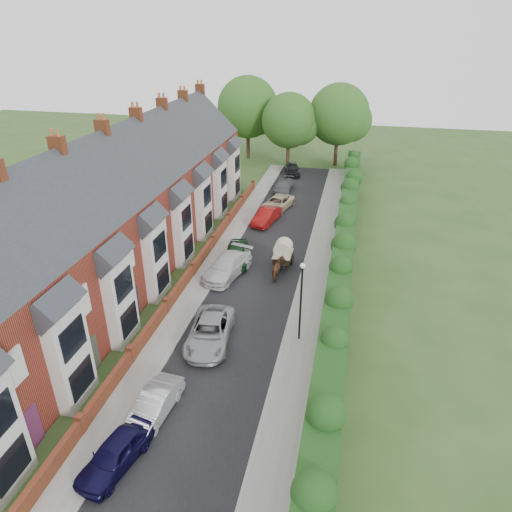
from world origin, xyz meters
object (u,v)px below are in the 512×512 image
at_px(lamppost, 301,293).
at_px(car_silver_a, 154,404).
at_px(car_navy, 115,454).
at_px(car_green, 237,254).
at_px(car_red, 266,216).
at_px(horse, 278,270).
at_px(car_black, 292,169).
at_px(car_grey, 284,186).
at_px(horse_cart, 283,251).
at_px(car_silver_b, 210,332).
at_px(car_white, 227,266).
at_px(car_beige, 277,203).

distance_m(lamppost, car_silver_a, 9.74).
distance_m(car_navy, car_green, 18.92).
xyz_separation_m(car_red, horse, (2.93, -10.12, 0.08)).
relative_size(car_silver_a, car_black, 0.92).
bearing_deg(horse, car_silver_a, 74.40).
xyz_separation_m(car_grey, horse_cart, (2.80, -17.28, 0.65)).
distance_m(car_silver_b, car_green, 10.06).
height_order(car_navy, car_silver_b, car_silver_b).
relative_size(car_silver_a, horse_cart, 1.24).
distance_m(car_silver_a, car_white, 13.85).
relative_size(car_green, horse, 2.38).
bearing_deg(car_white, car_grey, 100.94).
distance_m(car_silver_a, car_red, 24.23).
distance_m(car_black, horse, 25.96).
bearing_deg(car_red, car_beige, 95.67).
xyz_separation_m(lamppost, car_grey, (-5.27, 26.12, -2.66)).
bearing_deg(car_silver_a, car_navy, -93.31).
bearing_deg(car_grey, car_black, 91.49).
bearing_deg(car_grey, car_silver_b, -88.11).
height_order(car_black, horse, horse).
xyz_separation_m(car_white, horse, (3.80, 0.26, 0.02)).
relative_size(lamppost, car_silver_a, 1.34).
bearing_deg(car_green, car_red, 75.29).
bearing_deg(car_silver_b, horse, 65.73).
relative_size(car_red, horse_cart, 1.36).
relative_size(car_red, car_beige, 0.90).
bearing_deg(car_white, lamppost, -32.65).
distance_m(car_white, car_grey, 19.55).
bearing_deg(car_silver_a, car_grey, 94.37).
bearing_deg(car_silver_b, lamppost, 7.79).
bearing_deg(horse, lamppost, 108.00).
height_order(car_navy, car_green, car_green).
height_order(car_green, car_black, car_green).
bearing_deg(car_beige, car_red, -81.17).
relative_size(car_silver_b, car_beige, 1.10).
bearing_deg(car_navy, car_black, 100.99).
bearing_deg(horse_cart, car_white, -149.45).
height_order(lamppost, car_navy, lamppost).
height_order(car_green, horse, horse).
bearing_deg(car_beige, car_silver_a, -77.07).
height_order(lamppost, car_silver_b, lamppost).
bearing_deg(car_green, car_grey, 77.41).
bearing_deg(car_red, car_grey, 100.94).
bearing_deg(horse, car_red, -75.63).
height_order(car_silver_b, car_black, car_silver_b).
xyz_separation_m(car_navy, car_green, (0.32, 18.92, 0.09)).
bearing_deg(horse, car_black, -85.55).
bearing_deg(car_green, car_black, 78.14).
relative_size(car_beige, horse, 2.55).
bearing_deg(car_navy, horse, 89.51).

